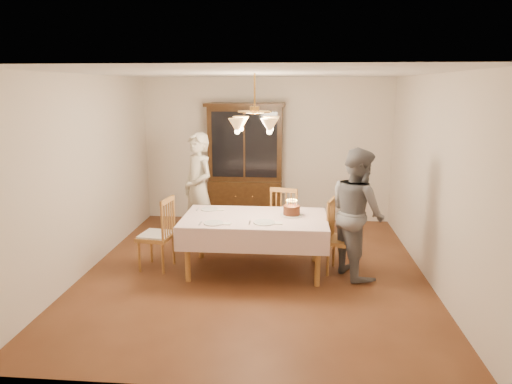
# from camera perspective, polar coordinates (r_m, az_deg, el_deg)

# --- Properties ---
(ground) EXTENTS (5.00, 5.00, 0.00)m
(ground) POSITION_cam_1_polar(r_m,az_deg,el_deg) (6.29, -0.16, -9.78)
(ground) COLOR #532C17
(ground) RESTS_ON ground
(room_shell) EXTENTS (5.00, 5.00, 5.00)m
(room_shell) POSITION_cam_1_polar(r_m,az_deg,el_deg) (5.86, -0.17, 4.63)
(room_shell) COLOR white
(room_shell) RESTS_ON ground
(dining_table) EXTENTS (1.90, 1.10, 0.76)m
(dining_table) POSITION_cam_1_polar(r_m,az_deg,el_deg) (6.05, -0.16, -3.81)
(dining_table) COLOR #96612B
(dining_table) RESTS_ON ground
(china_hutch) EXTENTS (1.38, 0.54, 2.16)m
(china_hutch) POSITION_cam_1_polar(r_m,az_deg,el_deg) (8.19, -1.33, 3.23)
(china_hutch) COLOR black
(china_hutch) RESTS_ON ground
(chair_far_side) EXTENTS (0.52, 0.51, 1.00)m
(chair_far_side) POSITION_cam_1_polar(r_m,az_deg,el_deg) (6.94, 3.78, -3.70)
(chair_far_side) COLOR #96612B
(chair_far_side) RESTS_ON ground
(chair_left_end) EXTENTS (0.48, 0.50, 1.00)m
(chair_left_end) POSITION_cam_1_polar(r_m,az_deg,el_deg) (6.36, -12.32, -5.46)
(chair_left_end) COLOR #96612B
(chair_left_end) RESTS_ON ground
(chair_right_end) EXTENTS (0.53, 0.54, 1.00)m
(chair_right_end) POSITION_cam_1_polar(r_m,az_deg,el_deg) (6.17, 10.84, -6.07)
(chair_right_end) COLOR #96612B
(chair_right_end) RESTS_ON ground
(elderly_woman) EXTENTS (0.74, 0.76, 1.76)m
(elderly_woman) POSITION_cam_1_polar(r_m,az_deg,el_deg) (7.14, -7.22, 0.33)
(elderly_woman) COLOR beige
(elderly_woman) RESTS_ON ground
(adult_in_grey) EXTENTS (0.91, 1.01, 1.69)m
(adult_in_grey) POSITION_cam_1_polar(r_m,az_deg,el_deg) (6.06, 12.52, -2.52)
(adult_in_grey) COLOR slate
(adult_in_grey) RESTS_ON ground
(birthday_cake) EXTENTS (0.30, 0.30, 0.22)m
(birthday_cake) POSITION_cam_1_polar(r_m,az_deg,el_deg) (6.10, 4.47, -2.37)
(birthday_cake) COLOR white
(birthday_cake) RESTS_ON dining_table
(place_setting_near_left) EXTENTS (0.39, 0.25, 0.02)m
(place_setting_near_left) POSITION_cam_1_polar(r_m,az_deg,el_deg) (5.76, -5.20, -3.90)
(place_setting_near_left) COLOR white
(place_setting_near_left) RESTS_ON dining_table
(place_setting_near_right) EXTENTS (0.42, 0.27, 0.02)m
(place_setting_near_right) POSITION_cam_1_polar(r_m,az_deg,el_deg) (5.76, 1.15, -3.84)
(place_setting_near_right) COLOR white
(place_setting_near_right) RESTS_ON dining_table
(place_setting_far_left) EXTENTS (0.39, 0.24, 0.02)m
(place_setting_far_left) POSITION_cam_1_polar(r_m,az_deg,el_deg) (6.41, -5.74, -2.15)
(place_setting_far_left) COLOR white
(place_setting_far_left) RESTS_ON dining_table
(chandelier) EXTENTS (0.62, 0.62, 0.73)m
(chandelier) POSITION_cam_1_polar(r_m,az_deg,el_deg) (5.81, -0.17, 8.49)
(chandelier) COLOR #BF8C3F
(chandelier) RESTS_ON ground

